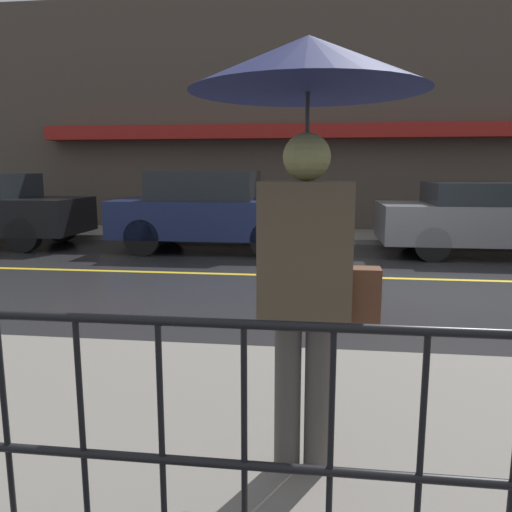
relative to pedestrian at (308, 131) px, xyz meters
name	(u,v)px	position (x,y,z in m)	size (l,w,h in m)	color
ground_plane	(394,279)	(1.22, 5.26, -1.82)	(80.00, 80.00, 0.00)	#262628
sidewalk_far	(367,236)	(1.22, 9.80, -1.77)	(28.00, 2.07, 0.11)	slate
lane_marking	(394,278)	(1.22, 5.26, -1.82)	(25.20, 0.12, 0.01)	gold
building_storefront	(367,116)	(1.22, 10.97, 1.17)	(28.00, 0.85, 6.05)	#4C4238
pedestrian	(308,131)	(0.00, 0.00, 0.00)	(1.11, 1.11, 2.14)	#4C4742
car_navy	(212,210)	(-2.13, 7.63, -1.00)	(3.97, 1.88, 1.62)	#19234C
car_grey	(497,218)	(3.46, 7.63, -1.09)	(4.50, 1.82, 1.41)	slate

